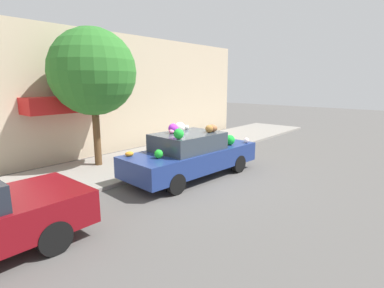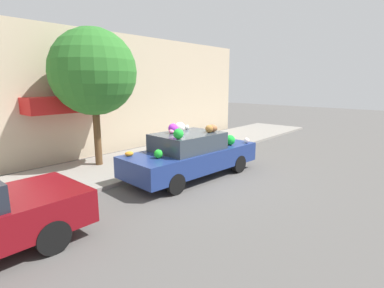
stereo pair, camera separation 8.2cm
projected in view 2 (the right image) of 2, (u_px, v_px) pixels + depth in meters
The scene contains 6 objects.
ground_plane at pixel (194, 177), 9.47m from camera, with size 60.00×60.00×0.00m, color #565451.
sidewalk_curb at pixel (139, 161), 11.18m from camera, with size 24.00×3.20×0.11m.
building_facade at pixel (100, 95), 12.05m from camera, with size 18.00×1.20×4.92m.
street_tree at pixel (93, 72), 9.87m from camera, with size 2.85×2.85×4.59m.
fire_hydrant at pixel (160, 153), 10.72m from camera, with size 0.20×0.20×0.70m.
art_car at pixel (191, 154), 9.34m from camera, with size 4.64×2.04×1.73m.
Camera 2 is at (-6.90, -5.87, 2.95)m, focal length 28.00 mm.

